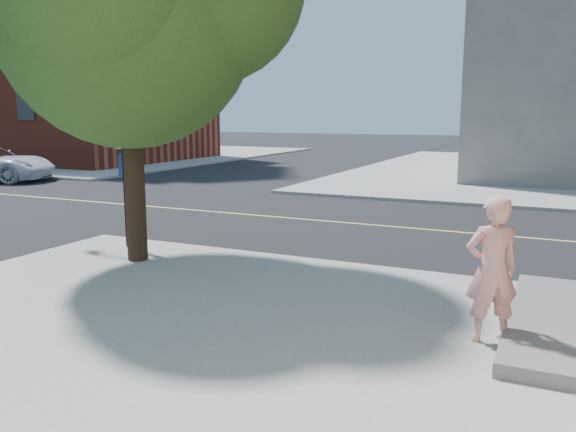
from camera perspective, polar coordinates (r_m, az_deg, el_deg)
The scene contains 6 objects.
ground at distance 14.28m, azimuth -14.41°, elevation -2.57°, with size 140.00×140.00×0.00m, color black.
road_ew at distance 17.90m, azimuth -5.23°, elevation 0.23°, with size 140.00×9.00×0.01m, color black.
sidewalk_nw at distance 45.47m, azimuth -19.63°, elevation 5.67°, with size 26.00×25.00×0.12m, color gray.
church at distance 40.98m, azimuth -20.70°, elevation 15.18°, with size 15.20×12.00×14.40m.
man_on_phone at distance 7.92m, azimuth 19.12°, elevation -4.91°, with size 0.69×0.45×1.89m, color #E19289.
signal_pole at distance 14.33m, azimuth -21.09°, elevation 9.39°, with size 3.18×0.36×3.59m.
Camera 1 is at (8.96, -10.70, 3.03)m, focal length 36.77 mm.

